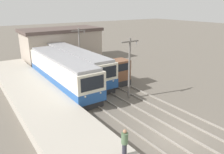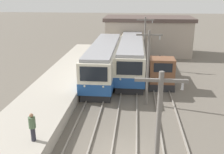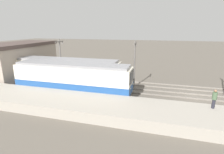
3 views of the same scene
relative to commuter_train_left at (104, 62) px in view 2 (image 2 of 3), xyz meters
The scene contains 10 objects.
platform_left 14.41m from the commuter_train_left, 104.72° to the right, with size 4.50×54.00×0.99m, color #ADA599.
track_left 13.99m from the commuter_train_left, 90.00° to the right, with size 1.54×60.00×0.14m.
commuter_train_left is the anchor object (origin of this frame).
commuter_train_center 3.75m from the commuter_train_left, 41.67° to the left, with size 2.84×14.96×3.67m.
shunting_locomotive 5.93m from the commuter_train_left, 11.18° to the right, with size 2.40×5.77×3.00m.
catenary_mast_near 17.85m from the commuter_train_left, 75.97° to the right, with size 2.00×0.20×6.11m.
catenary_mast_mid 8.04m from the commuter_train_left, 56.81° to the right, with size 2.00×0.20×6.11m.
catenary_mast_far 6.15m from the commuter_train_left, 43.39° to the left, with size 2.00×0.20×6.11m.
person_on_platform 14.50m from the commuter_train_left, 98.83° to the right, with size 0.38×0.38×1.67m.
station_building 13.14m from the commuter_train_left, 67.53° to the left, with size 12.60×6.30×5.38m.
Camera 2 is at (0.72, -12.76, 8.96)m, focal length 42.00 mm.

